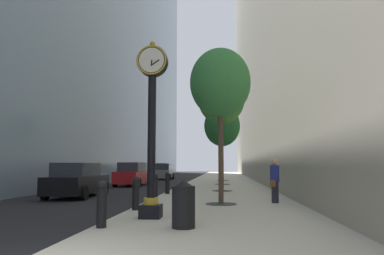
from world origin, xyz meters
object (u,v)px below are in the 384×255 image
(car_blue_near, at_px, (161,171))
(car_grey_trailing, at_px, (162,172))
(bollard_fourth, at_px, (167,182))
(bollard_second, at_px, (136,192))
(street_tree_mid_far, at_px, (222,126))
(street_tree_mid_near, at_px, (221,98))
(street_clock, at_px, (152,119))
(car_red_mid, at_px, (133,174))
(pedestrian_walking, at_px, (275,180))
(car_black_far, at_px, (77,180))
(bollard_third, at_px, (155,186))
(bollard_nearest, at_px, (102,203))
(trash_bin, at_px, (184,203))
(street_tree_near, at_px, (220,84))
(street_tree_far, at_px, (222,127))

(car_blue_near, xyz_separation_m, car_grey_trailing, (1.24, -6.23, -0.03))
(bollard_fourth, bearing_deg, car_blue_near, 100.47)
(bollard_second, distance_m, street_tree_mid_far, 15.90)
(bollard_fourth, bearing_deg, street_tree_mid_far, 73.45)
(street_tree_mid_near, xyz_separation_m, car_grey_trailing, (-6.31, 18.25, -4.38))
(street_tree_mid_near, xyz_separation_m, car_blue_near, (-7.55, 24.48, -4.35))
(street_clock, distance_m, bollard_second, 2.79)
(street_clock, xyz_separation_m, car_red_mid, (-4.77, 17.07, -1.95))
(pedestrian_walking, distance_m, car_grey_trailing, 25.67)
(car_red_mid, relative_size, car_black_far, 0.99)
(car_grey_trailing, bearing_deg, street_tree_mid_far, -61.43)
(bollard_third, distance_m, street_tree_mid_near, 7.49)
(bollard_nearest, relative_size, street_tree_mid_near, 0.16)
(street_clock, height_order, bollard_third, street_clock)
(bollard_fourth, relative_size, street_tree_mid_near, 0.16)
(pedestrian_walking, bearing_deg, car_red_mid, 123.66)
(car_blue_near, bearing_deg, street_tree_mid_far, -67.04)
(street_tree_mid_near, distance_m, car_red_mid, 10.44)
(bollard_second, distance_m, street_tree_mid_near, 10.04)
(street_tree_mid_near, bearing_deg, pedestrian_walking, -71.87)
(bollard_fourth, height_order, trash_bin, trash_bin)
(street_clock, bearing_deg, bollard_third, 99.40)
(bollard_second, xyz_separation_m, street_tree_near, (2.62, 1.92, 3.82))
(street_tree_mid_near, relative_size, trash_bin, 6.24)
(street_clock, bearing_deg, street_tree_mid_far, 83.85)
(bollard_second, bearing_deg, bollard_fourth, 90.00)
(street_clock, height_order, car_blue_near, street_clock)
(car_blue_near, bearing_deg, street_tree_mid_near, -72.86)
(trash_bin, bearing_deg, street_tree_near, 81.03)
(street_clock, height_order, bollard_nearest, street_clock)
(bollard_fourth, height_order, street_tree_mid_near, street_tree_mid_near)
(bollard_nearest, distance_m, car_grey_trailing, 30.27)
(trash_bin, height_order, car_black_far, car_black_far)
(street_tree_mid_far, bearing_deg, pedestrian_walking, -81.15)
(car_blue_near, relative_size, car_grey_trailing, 0.95)
(street_tree_near, bearing_deg, pedestrian_walking, 17.50)
(bollard_third, distance_m, trash_bin, 6.57)
(bollard_third, xyz_separation_m, car_red_mid, (-3.97, 12.21, 0.14))
(street_tree_far, height_order, pedestrian_walking, street_tree_far)
(street_tree_mid_far, bearing_deg, trash_bin, -92.47)
(street_tree_near, relative_size, car_blue_near, 1.39)
(pedestrian_walking, bearing_deg, car_blue_near, 107.34)
(street_tree_near, bearing_deg, street_clock, -116.97)
(street_tree_mid_far, distance_m, trash_bin, 18.73)
(car_black_far, bearing_deg, street_tree_far, 66.94)
(street_tree_mid_near, xyz_separation_m, car_black_far, (-6.87, -2.81, -4.39))
(trash_bin, bearing_deg, car_black_far, 124.39)
(bollard_fourth, relative_size, car_black_far, 0.22)
(street_tree_mid_far, relative_size, car_red_mid, 1.23)
(bollard_third, xyz_separation_m, car_grey_trailing, (-3.69, 23.63, 0.12))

